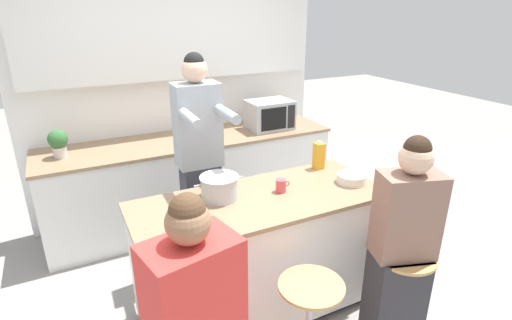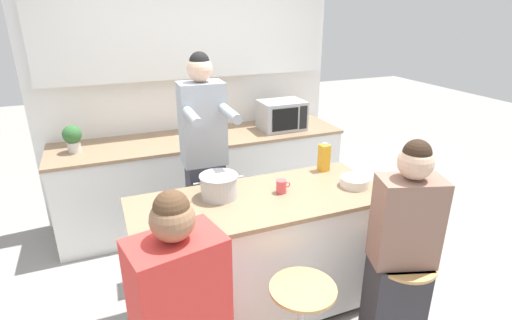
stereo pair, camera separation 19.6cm
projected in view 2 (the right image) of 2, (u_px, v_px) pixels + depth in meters
ground_plane at (260, 307)px, 3.01m from camera, size 16.00×16.00×0.00m
wall_back at (190, 67)px, 4.05m from camera, size 3.09×0.22×2.70m
back_counter at (204, 178)px, 4.15m from camera, size 2.87×0.71×0.90m
kitchen_island at (260, 255)px, 2.84m from camera, size 1.74×0.72×0.92m
bar_stool_rightmost at (399, 300)px, 2.56m from camera, size 0.38×0.38×0.66m
person_cooking at (205, 169)px, 3.14m from camera, size 0.35×0.58×1.83m
person_seated_near at (400, 259)px, 2.46m from camera, size 0.42×0.36×1.45m
cooking_pot at (219, 186)px, 2.67m from camera, size 0.35×0.26×0.16m
fruit_bowl at (355, 182)px, 2.85m from camera, size 0.21×0.21×0.07m
coffee_cup_near at (282, 186)px, 2.74m from camera, size 0.10×0.07×0.09m
banana_bunch at (174, 211)px, 2.46m from camera, size 0.17×0.13×0.06m
juice_carton at (324, 157)px, 3.09m from camera, size 0.07×0.07×0.23m
microwave at (282, 115)px, 4.19m from camera, size 0.46×0.34×0.30m
potted_plant at (72, 137)px, 3.53m from camera, size 0.16×0.16×0.25m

